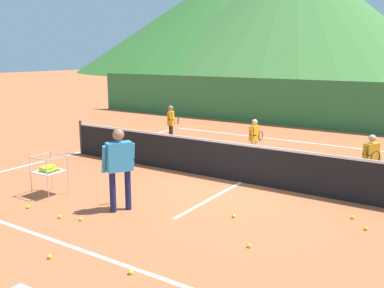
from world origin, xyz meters
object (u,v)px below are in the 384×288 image
(student_2, at_px, (371,156))
(tennis_ball_5, at_px, (249,246))
(tennis_ball_2, at_px, (81,219))
(tennis_ball_6, at_px, (234,216))
(student_0, at_px, (171,120))
(tennis_ball_3, at_px, (50,257))
(tennis_ball_7, at_px, (60,217))
(tennis_net, at_px, (241,163))
(tennis_ball_8, at_px, (130,272))
(instructor, at_px, (119,162))
(ball_cart, at_px, (49,169))
(tennis_ball_1, at_px, (366,228))
(tennis_ball_0, at_px, (28,207))
(student_1, at_px, (255,136))
(tennis_ball_10, at_px, (353,217))

(student_2, distance_m, tennis_ball_5, 4.62)
(tennis_ball_2, distance_m, tennis_ball_6, 2.90)
(student_0, xyz_separation_m, tennis_ball_3, (3.56, -8.12, -0.76))
(tennis_ball_6, xyz_separation_m, tennis_ball_7, (-2.77, -1.85, 0.00))
(tennis_net, xyz_separation_m, tennis_ball_8, (0.69, -4.87, -0.47))
(tennis_ball_8, bearing_deg, tennis_net, 98.13)
(student_2, bearing_deg, instructor, -131.60)
(ball_cart, height_order, tennis_ball_5, ball_cart)
(ball_cart, relative_size, tennis_ball_8, 13.22)
(tennis_ball_7, bearing_deg, instructor, 54.16)
(ball_cart, xyz_separation_m, tennis_ball_6, (4.05, 1.04, -0.56))
(ball_cart, xyz_separation_m, tennis_ball_1, (6.30, 1.80, -0.56))
(tennis_ball_5, relative_size, tennis_ball_8, 1.00)
(tennis_net, relative_size, tennis_ball_7, 165.17)
(tennis_ball_3, bearing_deg, instructor, 102.96)
(tennis_ball_0, bearing_deg, tennis_ball_1, 23.49)
(student_2, relative_size, tennis_ball_1, 18.47)
(student_1, height_order, tennis_ball_0, student_1)
(tennis_ball_2, bearing_deg, tennis_ball_8, -25.46)
(student_0, relative_size, tennis_ball_3, 19.34)
(instructor, distance_m, tennis_ball_7, 1.53)
(tennis_ball_0, height_order, tennis_ball_8, same)
(tennis_ball_6, distance_m, tennis_ball_8, 2.73)
(student_0, distance_m, tennis_ball_10, 8.12)
(student_2, xyz_separation_m, tennis_ball_6, (-1.77, -3.44, -0.72))
(ball_cart, xyz_separation_m, tennis_ball_8, (3.82, -1.68, -0.56))
(ball_cart, bearing_deg, tennis_ball_8, -23.74)
(tennis_ball_0, xyz_separation_m, tennis_ball_5, (4.56, 0.83, 0.00))
(student_1, distance_m, tennis_ball_6, 4.58)
(ball_cart, bearing_deg, tennis_ball_6, 14.45)
(tennis_net, relative_size, tennis_ball_3, 165.17)
(instructor, bearing_deg, tennis_net, 69.15)
(tennis_ball_1, height_order, tennis_ball_5, same)
(instructor, distance_m, tennis_ball_3, 2.41)
(student_1, bearing_deg, tennis_ball_0, -109.63)
(student_2, bearing_deg, tennis_ball_5, -102.04)
(student_0, distance_m, student_2, 7.11)
(instructor, xyz_separation_m, tennis_ball_0, (-1.66, -0.96, -0.97))
(ball_cart, height_order, tennis_ball_1, ball_cart)
(instructor, height_order, tennis_ball_10, instructor)
(student_0, distance_m, tennis_ball_0, 7.10)
(student_2, height_order, tennis_ball_3, student_2)
(instructor, distance_m, tennis_ball_10, 4.62)
(tennis_ball_10, bearing_deg, ball_cart, -159.60)
(student_0, bearing_deg, student_1, -13.02)
(tennis_ball_0, relative_size, tennis_ball_6, 1.00)
(tennis_ball_2, bearing_deg, tennis_ball_10, 34.16)
(tennis_ball_6, bearing_deg, tennis_ball_2, -143.71)
(instructor, bearing_deg, tennis_ball_2, -107.43)
(tennis_net, relative_size, tennis_ball_6, 165.17)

